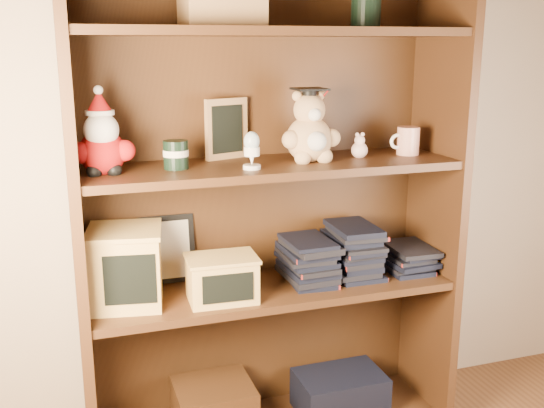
{
  "coord_description": "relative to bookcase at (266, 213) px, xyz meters",
  "views": [
    {
      "loc": [
        -0.74,
        -0.51,
        1.31
      ],
      "look_at": [
        -0.14,
        1.3,
        0.82
      ],
      "focal_mm": 42.0,
      "sensor_mm": 36.0,
      "label": 1
    }
  ],
  "objects": [
    {
      "name": "book_stack_mid",
      "position": [
        0.28,
        -0.05,
        -0.14
      ],
      "size": [
        0.14,
        0.2,
        0.18
      ],
      "color": "black",
      "rests_on": "shelf_lower"
    },
    {
      "name": "shelf_lower",
      "position": [
        0.0,
        -0.05,
        -0.24
      ],
      "size": [
        1.14,
        0.33,
        0.02
      ],
      "color": "#402412",
      "rests_on": "ground"
    },
    {
      "name": "teacher_mug",
      "position": [
        0.47,
        -0.05,
        0.22
      ],
      "size": [
        0.1,
        0.07,
        0.09
      ],
      "color": "silver",
      "rests_on": "shelf_upper"
    },
    {
      "name": "grad_teddy_bear",
      "position": [
        0.12,
        -0.06,
        0.26
      ],
      "size": [
        0.19,
        0.16,
        0.23
      ],
      "color": "tan",
      "rests_on": "shelf_upper"
    },
    {
      "name": "santa_plush",
      "position": [
        -0.5,
        -0.06,
        0.26
      ],
      "size": [
        0.18,
        0.13,
        0.25
      ],
      "color": "#A50F0F",
      "rests_on": "shelf_upper"
    },
    {
      "name": "egg_cup",
      "position": [
        -0.08,
        -0.13,
        0.23
      ],
      "size": [
        0.05,
        0.05,
        0.11
      ],
      "color": "white",
      "rests_on": "shelf_upper"
    },
    {
      "name": "book_stack_left",
      "position": [
        0.12,
        -0.05,
        -0.16
      ],
      "size": [
        0.14,
        0.2,
        0.14
      ],
      "color": "black",
      "rests_on": "shelf_lower"
    },
    {
      "name": "pink_figurine",
      "position": [
        0.3,
        -0.05,
        0.2
      ],
      "size": [
        0.05,
        0.05,
        0.08
      ],
      "color": "beige",
      "rests_on": "shelf_upper"
    },
    {
      "name": "teachers_tin",
      "position": [
        -0.29,
        -0.05,
        0.21
      ],
      "size": [
        0.07,
        0.07,
        0.08
      ],
      "color": "black",
      "rests_on": "shelf_upper"
    },
    {
      "name": "pencils_box",
      "position": [
        -0.18,
        -0.12,
        -0.16
      ],
      "size": [
        0.22,
        0.16,
        0.14
      ],
      "color": "#D8AC58",
      "rests_on": "shelf_lower"
    },
    {
      "name": "shelf_upper",
      "position": [
        0.0,
        -0.05,
        0.16
      ],
      "size": [
        1.14,
        0.33,
        0.02
      ],
      "color": "#402412",
      "rests_on": "ground"
    },
    {
      "name": "treats_box",
      "position": [
        -0.45,
        -0.05,
        -0.11
      ],
      "size": [
        0.24,
        0.24,
        0.23
      ],
      "color": "#D8AC58",
      "rests_on": "shelf_lower"
    },
    {
      "name": "certificate_frame",
      "position": [
        -0.31,
        0.09,
        -0.12
      ],
      "size": [
        0.18,
        0.05,
        0.22
      ],
      "color": "black",
      "rests_on": "shelf_lower"
    },
    {
      "name": "bookcase",
      "position": [
        0.0,
        0.0,
        0.0
      ],
      "size": [
        1.2,
        0.35,
        1.6
      ],
      "color": "#402412",
      "rests_on": "ground"
    },
    {
      "name": "chalkboard_plaque",
      "position": [
        -0.11,
        0.06,
        0.26
      ],
      "size": [
        0.15,
        0.1,
        0.19
      ],
      "color": "#9E7547",
      "rests_on": "shelf_upper"
    },
    {
      "name": "book_stack_right",
      "position": [
        0.49,
        -0.05,
        -0.18
      ],
      "size": [
        0.14,
        0.2,
        0.1
      ],
      "color": "black",
      "rests_on": "shelf_lower"
    }
  ]
}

